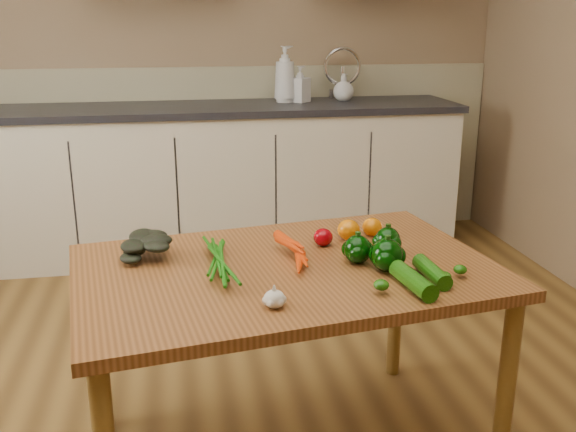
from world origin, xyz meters
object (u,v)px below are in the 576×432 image
Objects in this scene: pepper_c at (387,255)px; table at (286,288)px; soap_bottle_c at (344,87)px; pepper_b at (388,240)px; soap_bottle_a at (285,74)px; tomato_a at (323,237)px; garlic_bulb at (274,299)px; carrot_bunch at (271,253)px; zucchini_a at (432,272)px; tomato_b at (349,230)px; leafy_greens at (141,245)px; pepper_a at (358,249)px; zucchini_b at (413,281)px; soap_bottle_b at (300,84)px; tomato_c at (372,227)px.

table is at bearing 162.98° from pepper_c.
soap_bottle_c is 1.99× the size of pepper_b.
soap_bottle_a is 1.99m from tomato_a.
pepper_c reaches higher than pepper_b.
table is 0.31m from garlic_bulb.
zucchini_a is at bearing -34.12° from carrot_bunch.
carrot_bunch is 0.23m from tomato_a.
pepper_b is 0.17m from tomato_b.
pepper_b is at bearing -5.94° from leafy_greens.
zucchini_b is (0.09, -0.23, -0.02)m from pepper_a.
tomato_a is (0.19, 0.12, -0.00)m from carrot_bunch.
pepper_b is at bearing -129.57° from soap_bottle_c.
carrot_bunch is 1.30× the size of leafy_greens.
soap_bottle_b is 2.24× the size of pepper_c.
table is 19.70× the size of tomato_c.
table is at bearing 177.44° from pepper_a.
pepper_b is at bearing -90.30° from tomato_c.
tomato_b reaches higher than zucchini_b.
soap_bottle_b is at bearing 83.72° from pepper_a.
pepper_b is at bearing 102.40° from zucchini_a.
tomato_a is (0.23, 0.44, 0.01)m from garlic_bulb.
soap_bottle_a reaches higher than tomato_b.
pepper_c is 0.32m from tomato_c.
table is 0.41m from zucchini_b.
zucchini_a is at bearing -40.84° from pepper_c.
tomato_c reaches higher than tomato_a.
zucchini_b is at bearing 6.55° from garlic_bulb.
zucchini_b is (-0.05, -2.34, -0.37)m from soap_bottle_a.
pepper_a is at bearing -67.45° from tomato_a.
table is 23.91× the size of garlic_bulb.
tomato_a is at bearing 128.06° from soap_bottle_b.
carrot_bunch is 2.72× the size of pepper_a.
pepper_b reaches higher than tomato_b.
pepper_c is (-0.05, -0.15, 0.01)m from pepper_b.
soap_bottle_a is 0.38m from soap_bottle_c.
tomato_c is 0.39× the size of zucchini_a.
pepper_a reaches higher than carrot_bunch.
soap_bottle_a is 1.86× the size of leafy_greens.
leafy_greens is 0.67m from pepper_a.
soap_bottle_c is 1.99m from tomato_b.
zucchini_b is (-0.08, -0.06, 0.00)m from zucchini_a.
soap_bottle_a is 2.14m from carrot_bunch.
table is 0.42m from tomato_c.
leafy_greens reaches higher than tomato_c.
pepper_a reaches higher than tomato_b.
table is at bearing -137.88° from soap_bottle_c.
zucchini_b is at bearing -128.84° from soap_bottle_c.
leafy_greens is 2.79× the size of tomato_a.
soap_bottle_a is 2.07m from pepper_b.
tomato_a is at bearing 112.55° from pepper_a.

